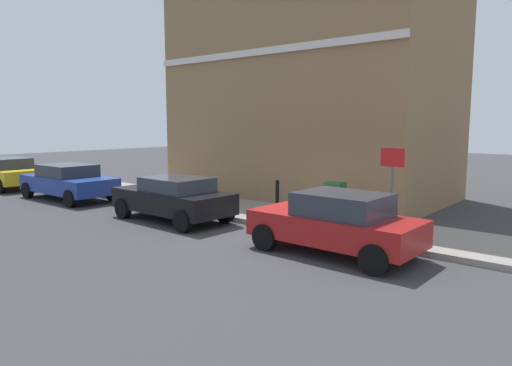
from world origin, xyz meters
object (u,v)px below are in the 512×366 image
object	(u,v)px
bollard_near_cabinet	(277,195)
bollard_far_kerb	(206,194)
car_red	(336,222)
street_sign	(392,180)
car_blue	(68,181)
utility_cabinet	(335,203)
car_black	(174,198)
car_yellow	(7,172)

from	to	relation	value
bollard_near_cabinet	bollard_far_kerb	bearing A→B (deg)	125.41
car_red	street_sign	size ratio (longest dim) A/B	1.71
car_blue	utility_cabinet	bearing A→B (deg)	-166.95
bollard_far_kerb	street_sign	distance (m)	6.43
car_blue	street_sign	bearing A→B (deg)	-174.60
car_blue	bollard_near_cabinet	world-z (taller)	car_blue
bollard_far_kerb	car_black	bearing A→B (deg)	175.80
car_black	street_sign	xyz separation A→B (m)	(1.33, -6.45, 0.93)
utility_cabinet	bollard_far_kerb	size ratio (longest dim) A/B	1.11
utility_cabinet	bollard_near_cabinet	distance (m)	2.19
car_red	bollard_near_cabinet	bearing A→B (deg)	-34.88
bollard_near_cabinet	utility_cabinet	bearing A→B (deg)	-92.62
car_black	car_blue	distance (m)	6.32
car_red	car_blue	size ratio (longest dim) A/B	0.89
car_red	street_sign	distance (m)	1.79
car_yellow	bollard_far_kerb	size ratio (longest dim) A/B	3.90
utility_cabinet	car_blue	bearing A→B (deg)	103.67
car_blue	bollard_far_kerb	size ratio (longest dim) A/B	4.26
street_sign	bollard_far_kerb	bearing A→B (deg)	90.49
car_yellow	car_blue	bearing A→B (deg)	-177.87
car_black	bollard_near_cabinet	world-z (taller)	car_black
car_blue	bollard_near_cabinet	xyz separation A→B (m)	(2.66, -8.34, -0.03)
car_red	bollard_far_kerb	world-z (taller)	car_red
car_yellow	bollard_near_cabinet	world-z (taller)	car_yellow
car_black	car_yellow	world-z (taller)	car_yellow
car_yellow	bollard_far_kerb	world-z (taller)	car_yellow
utility_cabinet	street_sign	world-z (taller)	street_sign
car_yellow	street_sign	xyz separation A→B (m)	(1.53, -17.99, 0.92)
car_red	car_blue	world-z (taller)	car_red
car_blue	car_yellow	distance (m)	5.22
car_black	car_yellow	bearing A→B (deg)	2.56
car_yellow	utility_cabinet	bearing A→B (deg)	-170.02
street_sign	car_blue	bearing A→B (deg)	96.02
car_blue	utility_cabinet	distance (m)	10.83
car_black	bollard_far_kerb	xyz separation A→B (m)	(1.28, -0.09, -0.02)
street_sign	bollard_near_cabinet	bearing A→B (deg)	73.55
utility_cabinet	street_sign	xyz separation A→B (m)	(-1.21, -2.25, 0.98)
car_yellow	bollard_far_kerb	xyz separation A→B (m)	(1.48, -11.63, -0.04)
car_red	car_black	distance (m)	5.75
car_red	car_black	world-z (taller)	car_red
car_yellow	bollard_far_kerb	distance (m)	11.72
car_yellow	car_black	bearing A→B (deg)	-178.91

